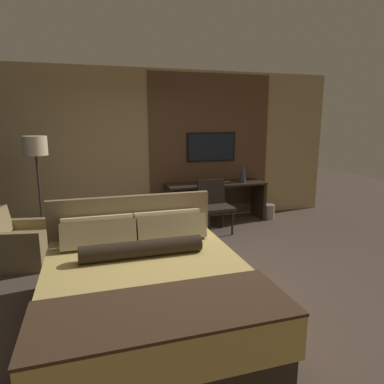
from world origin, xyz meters
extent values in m
plane|color=#4C3D33|center=(0.00, 0.00, 0.00)|extent=(16.00, 16.00, 0.00)
cube|color=tan|center=(0.00, 2.60, 1.40)|extent=(7.20, 0.06, 2.80)
cube|color=brown|center=(1.12, 2.56, 1.40)|extent=(2.38, 0.03, 2.70)
cube|color=#33281E|center=(-0.69, -0.80, 0.11)|extent=(1.80, 2.06, 0.22)
cube|color=tan|center=(-0.69, -0.80, 0.39)|extent=(1.86, 2.13, 0.34)
cube|color=#422D1E|center=(-0.69, -1.49, 0.57)|extent=(1.88, 0.74, 0.02)
cube|color=#7F6B4C|center=(-0.69, 0.30, 0.51)|extent=(1.90, 0.08, 1.02)
cube|color=#C6B284|center=(-1.09, 0.16, 0.70)|extent=(0.78, 0.23, 0.31)
cube|color=#C6B284|center=(-0.29, 0.16, 0.70)|extent=(0.78, 0.23, 0.31)
cube|color=#C6B284|center=(-1.09, -0.05, 0.70)|extent=(0.78, 0.25, 0.32)
cube|color=#C6B284|center=(-0.29, -0.05, 0.70)|extent=(0.78, 0.25, 0.32)
cylinder|color=#2D2319|center=(-0.69, -0.46, 0.64)|extent=(1.21, 0.17, 0.17)
cube|color=#2D2319|center=(1.12, 2.25, 0.72)|extent=(1.88, 0.57, 0.03)
cube|color=#2D2319|center=(0.21, 2.25, 0.35)|extent=(0.06, 0.51, 0.71)
cube|color=#2D2319|center=(2.03, 2.25, 0.35)|extent=(0.06, 0.51, 0.71)
cube|color=#2D2319|center=(1.12, 2.51, 0.42)|extent=(1.76, 0.02, 0.35)
cube|color=black|center=(1.12, 2.52, 1.39)|extent=(0.97, 0.04, 0.54)
cube|color=black|center=(1.12, 2.50, 1.39)|extent=(0.91, 0.01, 0.50)
cube|color=#28231E|center=(0.88, 1.59, 0.44)|extent=(0.56, 0.53, 0.05)
cube|color=#28231E|center=(0.87, 1.81, 0.68)|extent=(0.50, 0.13, 0.42)
cylinder|color=black|center=(0.67, 1.38, 0.21)|extent=(0.04, 0.04, 0.42)
cylinder|color=black|center=(1.10, 1.40, 0.21)|extent=(0.04, 0.04, 0.42)
cylinder|color=black|center=(0.65, 1.78, 0.21)|extent=(0.04, 0.04, 0.42)
cylinder|color=black|center=(1.08, 1.80, 0.21)|extent=(0.04, 0.04, 0.42)
cube|color=olive|center=(-2.07, 1.14, 0.20)|extent=(0.78, 0.65, 0.39)
cube|color=olive|center=(-2.13, 0.83, 0.27)|extent=(0.71, 0.22, 0.53)
cube|color=olive|center=(-2.01, 1.46, 0.27)|extent=(0.71, 0.22, 0.53)
cylinder|color=#282623|center=(-1.88, 1.79, 0.01)|extent=(0.28, 0.28, 0.03)
cylinder|color=#332D28|center=(-1.88, 1.79, 0.72)|extent=(0.03, 0.03, 1.43)
cylinder|color=beige|center=(-1.88, 1.79, 1.53)|extent=(0.34, 0.34, 0.28)
cone|color=#333338|center=(1.64, 2.17, 0.94)|extent=(0.14, 0.14, 0.40)
cube|color=#332D28|center=(1.27, 2.20, 0.76)|extent=(0.25, 0.20, 0.03)
cylinder|color=gray|center=(2.19, 2.10, 0.14)|extent=(0.22, 0.22, 0.28)
camera|label=1|loc=(-1.15, -3.67, 1.89)|focal=32.00mm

